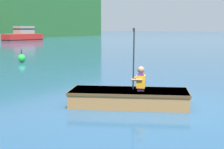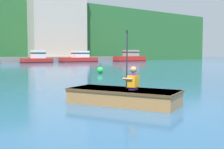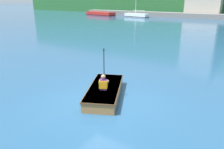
% 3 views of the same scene
% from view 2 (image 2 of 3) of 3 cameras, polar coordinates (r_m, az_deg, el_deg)
% --- Properties ---
extents(ground_plane, '(300.00, 300.00, 0.00)m').
position_cam_2_polar(ground_plane, '(7.12, 6.80, -6.40)').
color(ground_plane, navy).
extents(waterfront_office_block_center, '(10.28, 11.62, 18.22)m').
position_cam_2_polar(waterfront_office_block_center, '(55.37, -12.70, 12.12)').
color(waterfront_office_block_center, '#B2A899').
rests_on(waterfront_office_block_center, ground).
extents(moored_boat_dock_center_near, '(6.12, 2.16, 2.10)m').
position_cam_2_polar(moored_boat_dock_center_near, '(50.62, 3.68, 3.52)').
color(moored_boat_dock_center_near, red).
rests_on(moored_boat_dock_center_near, ground).
extents(moored_boat_dock_east_inner, '(6.44, 2.24, 1.91)m').
position_cam_2_polar(moored_boat_dock_east_inner, '(46.87, -6.67, 3.33)').
color(moored_boat_dock_east_inner, red).
rests_on(moored_boat_dock_east_inner, ground).
extents(moored_boat_dock_east_end, '(4.97, 2.47, 1.97)m').
position_cam_2_polar(moored_boat_dock_east_end, '(44.27, -14.91, 3.19)').
color(moored_boat_dock_east_end, red).
rests_on(moored_boat_dock_east_end, ground).
extents(rowboat_foreground, '(2.29, 3.10, 0.40)m').
position_cam_2_polar(rowboat_foreground, '(7.34, 1.96, -4.27)').
color(rowboat_foreground, '#A3703D').
rests_on(rowboat_foreground, ground).
extents(person_paddler, '(0.43, 0.43, 1.51)m').
position_cam_2_polar(person_paddler, '(7.15, 4.26, -0.86)').
color(person_paddler, '#592672').
rests_on(person_paddler, rowboat_foreground).
extents(channel_buoy, '(0.44, 0.44, 0.72)m').
position_cam_2_polar(channel_buoy, '(19.27, -2.43, 0.90)').
color(channel_buoy, green).
rests_on(channel_buoy, ground).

